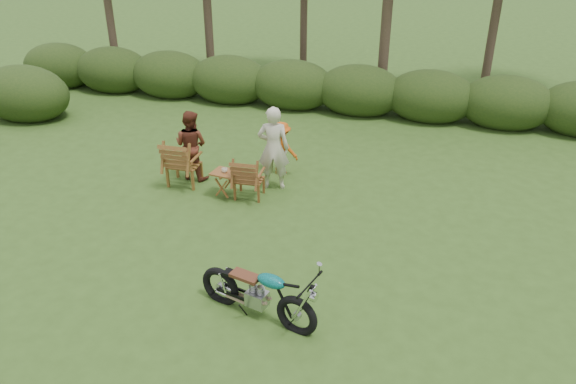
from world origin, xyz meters
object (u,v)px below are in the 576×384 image
(motorcycle, at_px, (258,315))
(lawn_chair_left, at_px, (186,184))
(cup, at_px, (225,170))
(side_table, at_px, (226,184))
(adult_a, at_px, (274,187))
(lawn_chair_right, at_px, (250,196))
(child, at_px, (281,173))
(adult_b, at_px, (194,177))

(motorcycle, height_order, lawn_chair_left, motorcycle)
(cup, bearing_deg, lawn_chair_left, 162.80)
(side_table, height_order, adult_a, adult_a)
(lawn_chair_right, relative_size, side_table, 1.64)
(motorcycle, height_order, child, child)
(cup, xyz_separation_m, child, (0.78, 1.43, -0.61))
(adult_a, bearing_deg, child, -96.36)
(lawn_chair_right, relative_size, cup, 7.70)
(lawn_chair_right, relative_size, adult_b, 0.60)
(adult_a, xyz_separation_m, child, (-0.05, 0.71, 0.00))
(motorcycle, bearing_deg, lawn_chair_right, 125.85)
(motorcycle, xyz_separation_m, lawn_chair_left, (-2.91, 3.73, 0.00))
(lawn_chair_right, distance_m, cup, 0.79)
(lawn_chair_right, height_order, adult_a, adult_a)
(side_table, relative_size, adult_b, 0.36)
(cup, bearing_deg, lawn_chair_right, 17.02)
(lawn_chair_left, xyz_separation_m, side_table, (1.08, -0.32, 0.28))
(side_table, relative_size, adult_a, 0.31)
(lawn_chair_right, bearing_deg, child, -107.39)
(motorcycle, xyz_separation_m, child, (-1.05, 4.82, 0.00))
(motorcycle, distance_m, side_table, 3.88)
(lawn_chair_left, distance_m, adult_a, 1.95)
(child, bearing_deg, motorcycle, 114.76)
(lawn_chair_right, height_order, child, child)
(cup, bearing_deg, side_table, 83.30)
(lawn_chair_left, height_order, side_table, side_table)
(lawn_chair_left, height_order, child, child)
(motorcycle, relative_size, cup, 15.60)
(motorcycle, bearing_deg, adult_b, 140.03)
(adult_a, xyz_separation_m, adult_b, (-1.87, -0.03, 0.00))
(lawn_chair_right, height_order, side_table, side_table)
(lawn_chair_right, bearing_deg, motorcycle, 107.38)
(lawn_chair_right, distance_m, adult_b, 1.60)
(lawn_chair_right, xyz_separation_m, adult_b, (-1.51, 0.53, 0.00))
(side_table, bearing_deg, lawn_chair_left, 163.71)
(cup, height_order, adult_a, adult_a)
(motorcycle, xyz_separation_m, adult_b, (-2.88, 4.07, 0.00))
(lawn_chair_right, distance_m, adult_a, 0.67)
(lawn_chair_left, height_order, adult_a, adult_a)
(motorcycle, height_order, adult_b, adult_b)
(lawn_chair_right, bearing_deg, adult_b, -23.05)
(lawn_chair_right, xyz_separation_m, child, (0.31, 1.28, 0.00))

